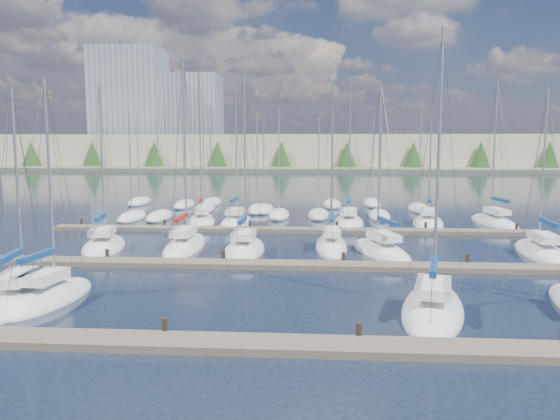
# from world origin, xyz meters

# --- Properties ---
(ground) EXTENTS (400.00, 400.00, 0.00)m
(ground) POSITION_xyz_m (0.00, 60.00, 0.00)
(ground) COLOR #1B2537
(ground) RESTS_ON ground
(dock_near) EXTENTS (44.00, 1.93, 1.10)m
(dock_near) POSITION_xyz_m (0.00, 2.01, 0.15)
(dock_near) COLOR #6B5E4C
(dock_near) RESTS_ON ground
(dock_mid) EXTENTS (44.00, 1.93, 1.10)m
(dock_mid) POSITION_xyz_m (0.00, 16.01, 0.15)
(dock_mid) COLOR #6B5E4C
(dock_mid) RESTS_ON ground
(dock_far) EXTENTS (44.00, 1.93, 1.10)m
(dock_far) POSITION_xyz_m (0.00, 30.01, 0.15)
(dock_far) COLOR #6B5E4C
(dock_far) RESTS_ON ground
(sailboat_q) EXTENTS (4.23, 8.66, 12.05)m
(sailboat_q) POSITION_xyz_m (13.07, 35.21, 0.17)
(sailboat_q) COLOR white
(sailboat_q) RESTS_ON ground
(sailboat_r) EXTENTS (3.77, 9.36, 14.74)m
(sailboat_r) POSITION_xyz_m (19.61, 35.90, 0.19)
(sailboat_r) COLOR white
(sailboat_r) RESTS_ON ground
(sailboat_e) EXTENTS (4.83, 9.37, 14.11)m
(sailboat_e) POSITION_xyz_m (7.80, 7.09, 0.18)
(sailboat_e) COLOR white
(sailboat_e) RESTS_ON ground
(sailboat_i) EXTENTS (2.98, 9.50, 15.20)m
(sailboat_i) POSITION_xyz_m (-7.86, 21.87, 0.19)
(sailboat_i) COLOR white
(sailboat_i) RESTS_ON ground
(sailboat_n) EXTENTS (4.32, 9.07, 15.56)m
(sailboat_n) POSITION_xyz_m (-9.32, 34.59, 0.19)
(sailboat_n) COLOR white
(sailboat_n) RESTS_ON ground
(sailboat_k) EXTENTS (2.42, 8.72, 13.25)m
(sailboat_k) POSITION_xyz_m (3.32, 22.58, 0.19)
(sailboat_k) COLOR white
(sailboat_k) RESTS_ON ground
(sailboat_o) EXTENTS (3.05, 7.86, 14.56)m
(sailboat_o) POSITION_xyz_m (-5.77, 34.04, 0.19)
(sailboat_o) COLOR white
(sailboat_o) RESTS_ON ground
(sailboat_p) EXTENTS (3.53, 9.08, 14.94)m
(sailboat_p) POSITION_xyz_m (5.26, 34.62, 0.18)
(sailboat_p) COLOR white
(sailboat_p) RESTS_ON ground
(sailboat_c) EXTENTS (3.28, 7.27, 12.01)m
(sailboat_c) POSITION_xyz_m (-11.41, 7.67, 0.18)
(sailboat_c) COLOR white
(sailboat_c) RESTS_ON ground
(sailboat_m) EXTENTS (3.46, 9.28, 12.62)m
(sailboat_m) POSITION_xyz_m (18.38, 21.15, 0.17)
(sailboat_m) COLOR white
(sailboat_m) RESTS_ON ground
(sailboat_j) EXTENTS (2.98, 8.31, 13.88)m
(sailboat_j) POSITION_xyz_m (-3.13, 20.78, 0.18)
(sailboat_j) COLOR white
(sailboat_j) RESTS_ON ground
(sailboat_h) EXTENTS (4.54, 8.29, 13.22)m
(sailboat_h) POSITION_xyz_m (-14.03, 21.34, 0.18)
(sailboat_h) COLOR white
(sailboat_h) RESTS_ON ground
(sailboat_b) EXTENTS (3.94, 8.62, 11.56)m
(sailboat_b) POSITION_xyz_m (-12.92, 7.47, 0.17)
(sailboat_b) COLOR white
(sailboat_b) RESTS_ON ground
(sailboat_l) EXTENTS (5.09, 9.03, 12.99)m
(sailboat_l) POSITION_xyz_m (6.90, 20.84, 0.18)
(sailboat_l) COLOR white
(sailboat_l) RESTS_ON ground
(distant_boats) EXTENTS (36.93, 20.75, 13.30)m
(distant_boats) POSITION_xyz_m (-4.34, 43.76, 0.29)
(distant_boats) COLOR #9EA0A5
(distant_boats) RESTS_ON ground
(shoreline) EXTENTS (400.00, 60.00, 38.00)m
(shoreline) POSITION_xyz_m (-13.29, 149.77, 7.44)
(shoreline) COLOR #666B51
(shoreline) RESTS_ON ground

